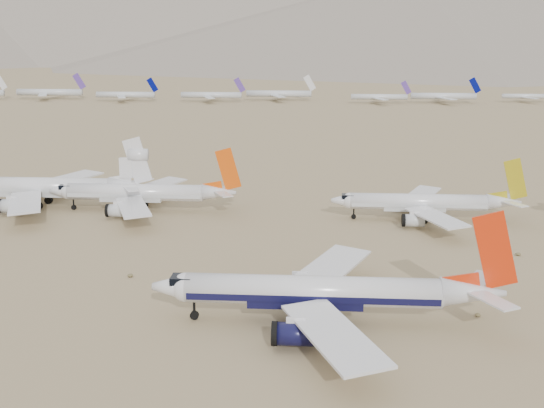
# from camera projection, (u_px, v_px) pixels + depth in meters

# --- Properties ---
(ground) EXTENTS (7000.00, 7000.00, 0.00)m
(ground) POSITION_uv_depth(u_px,v_px,m) (309.00, 316.00, 98.73)
(ground) COLOR olive
(ground) RESTS_ON ground
(main_airliner) EXTENTS (47.94, 46.83, 16.92)m
(main_airliner) POSITION_uv_depth(u_px,v_px,m) (328.00, 292.00, 95.17)
(main_airliner) COLOR silver
(main_airliner) RESTS_ON ground
(row2_gold_tail) EXTENTS (39.95, 39.07, 14.23)m
(row2_gold_tail) POSITION_uv_depth(u_px,v_px,m) (426.00, 203.00, 149.21)
(row2_gold_tail) COLOR silver
(row2_gold_tail) RESTS_ON ground
(row2_orange_tail) EXTENTS (42.45, 41.52, 15.14)m
(row2_orange_tail) POSITION_uv_depth(u_px,v_px,m) (143.00, 193.00, 157.17)
(row2_orange_tail) COLOR silver
(row2_orange_tail) RESTS_ON ground
(row2_white_trijet) EXTENTS (48.23, 47.13, 17.09)m
(row2_white_trijet) POSITION_uv_depth(u_px,v_px,m) (47.00, 186.00, 160.94)
(row2_white_trijet) COLOR silver
(row2_white_trijet) RESTS_ON ground
(distant_storage_row) EXTENTS (656.88, 58.19, 15.38)m
(distant_storage_row) POSITION_uv_depth(u_px,v_px,m) (414.00, 95.00, 415.39)
(distant_storage_row) COLOR silver
(distant_storage_row) RESTS_ON ground
(desert_scrub) EXTENTS (219.83, 121.67, 0.63)m
(desert_scrub) POSITION_uv_depth(u_px,v_px,m) (68.00, 391.00, 77.23)
(desert_scrub) COLOR brown
(desert_scrub) RESTS_ON ground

